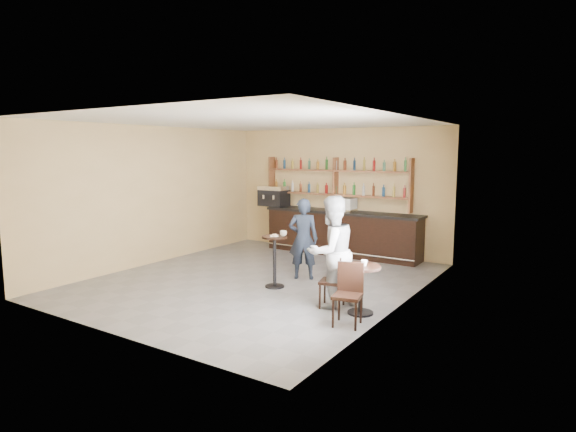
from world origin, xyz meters
The scene contains 23 objects.
floor centered at (0.00, 0.00, 0.00)m, with size 7.00×7.00×0.00m, color slate.
ceiling centered at (0.00, 0.00, 3.20)m, with size 7.00×7.00×0.00m, color white.
wall_back centered at (0.00, 3.50, 1.60)m, with size 7.00×7.00×0.00m, color tan.
wall_front centered at (0.00, -3.50, 1.60)m, with size 7.00×7.00×0.00m, color tan.
wall_left centered at (-3.00, 0.00, 1.60)m, with size 7.00×7.00×0.00m, color tan.
wall_right centered at (3.00, 0.00, 1.60)m, with size 7.00×7.00×0.00m, color tan.
window_pane centered at (2.99, -1.20, 1.70)m, with size 2.00×2.00×0.00m, color white.
window_frame centered at (2.99, -1.20, 1.70)m, with size 0.04×1.70×2.10m, color black, non-canonical shape.
shelf_unit centered at (0.00, 3.37, 1.81)m, with size 4.00×0.26×1.40m, color brown, non-canonical shape.
liquor_bottles centered at (0.00, 3.37, 1.98)m, with size 3.68×0.10×1.00m, color #8C5919, non-canonical shape.
bar_counter centered at (0.31, 3.15, 0.56)m, with size 4.14×0.81×1.12m, color black, non-canonical shape.
espresso_machine centered at (-1.78, 3.15, 1.40)m, with size 0.77×0.50×0.55m, color black, non-canonical shape.
pastry_case centered at (0.36, 3.15, 1.29)m, with size 0.56×0.45×0.33m, color silver, non-canonical shape.
pedestal_table centered at (0.55, -0.23, 0.50)m, with size 0.49×0.49×1.00m, color black, non-canonical shape.
napkin centered at (0.55, -0.23, 1.01)m, with size 0.16×0.16×0.00m, color white.
donut centered at (0.56, -0.24, 1.03)m, with size 0.11×0.11×0.04m, color #BB7A44.
cup_pedestal centered at (0.69, -0.13, 1.06)m, with size 0.13×0.13×0.10m, color white.
man_main centered at (0.69, 0.62, 0.84)m, with size 0.61×0.40×1.67m, color black.
cafe_table centered at (2.60, -0.75, 0.40)m, with size 0.63×0.63×0.80m, color black, non-canonical shape.
cup_cafe centered at (2.65, -0.75, 0.85)m, with size 0.10×0.10×0.10m, color white.
chair_west centered at (2.05, -0.70, 0.45)m, with size 0.39×0.39×0.90m, color black, non-canonical shape.
chair_south centered at (2.65, -1.35, 0.47)m, with size 0.41×0.41×0.94m, color black, non-canonical shape.
patron_second centered at (2.01, -0.66, 0.94)m, with size 0.92×0.71×1.89m, color gray.
Camera 1 is at (5.70, -7.71, 2.62)m, focal length 30.00 mm.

